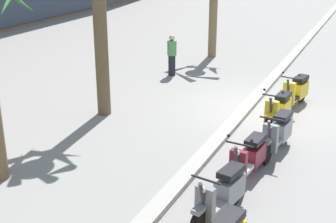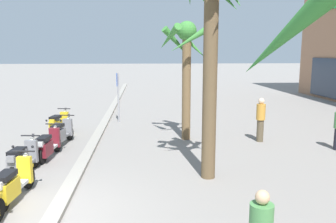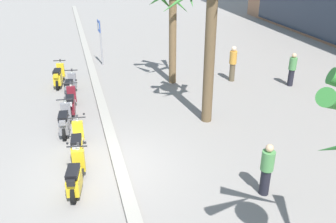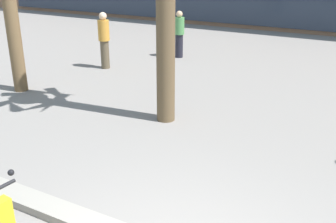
% 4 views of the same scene
% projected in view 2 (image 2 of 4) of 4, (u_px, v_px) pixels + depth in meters
% --- Properties ---
extents(ground_plane, '(200.00, 200.00, 0.00)m').
position_uv_depth(ground_plane, '(34.00, 220.00, 7.01)').
color(ground_plane, gray).
extents(curb_strip, '(60.00, 0.36, 0.12)m').
position_uv_depth(curb_strip, '(53.00, 216.00, 7.02)').
color(curb_strip, gray).
rests_on(curb_strip, ground).
extents(scooter_yellow_mid_front, '(1.83, 0.63, 1.04)m').
position_uv_depth(scooter_yellow_mid_front, '(59.00, 124.00, 14.07)').
color(scooter_yellow_mid_front, black).
rests_on(scooter_yellow_mid_front, ground).
extents(scooter_grey_far_back, '(1.81, 0.65, 1.04)m').
position_uv_depth(scooter_grey_far_back, '(61.00, 133.00, 12.57)').
color(scooter_grey_far_back, black).
rests_on(scooter_grey_far_back, ground).
extents(scooter_maroon_lead_nearest, '(1.84, 0.56, 1.17)m').
position_uv_depth(scooter_maroon_lead_nearest, '(48.00, 145.00, 10.96)').
color(scooter_maroon_lead_nearest, black).
rests_on(scooter_maroon_lead_nearest, ground).
extents(scooter_grey_gap_after_mid, '(1.78, 0.56, 1.04)m').
position_uv_depth(scooter_grey_gap_after_mid, '(23.00, 161.00, 9.38)').
color(scooter_grey_gap_after_mid, black).
rests_on(scooter_grey_gap_after_mid, ground).
extents(scooter_yellow_mid_centre, '(1.86, 0.56, 1.17)m').
position_uv_depth(scooter_yellow_mid_centre, '(13.00, 183.00, 7.78)').
color(scooter_yellow_mid_centre, black).
rests_on(scooter_yellow_mid_centre, ground).
extents(crossing_sign, '(0.60, 0.14, 2.40)m').
position_uv_depth(crossing_sign, '(118.00, 92.00, 16.64)').
color(crossing_sign, '#939399').
rests_on(crossing_sign, ground).
extents(palm_tree_far_corner, '(2.08, 2.13, 4.57)m').
position_uv_depth(palm_tree_far_corner, '(187.00, 53.00, 12.99)').
color(palm_tree_far_corner, brown).
rests_on(palm_tree_far_corner, ground).
extents(palm_tree_by_mall_entrance, '(1.89, 2.00, 5.79)m').
position_uv_depth(palm_tree_by_mall_entrance, '(211.00, 17.00, 8.66)').
color(palm_tree_by_mall_entrance, brown).
rests_on(palm_tree_by_mall_entrance, ground).
extents(pedestrian_strolling_near_curb, '(0.34, 0.34, 1.70)m').
position_uv_depth(pedestrian_strolling_near_curb, '(261.00, 119.00, 13.04)').
color(pedestrian_strolling_near_curb, brown).
rests_on(pedestrian_strolling_near_curb, ground).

